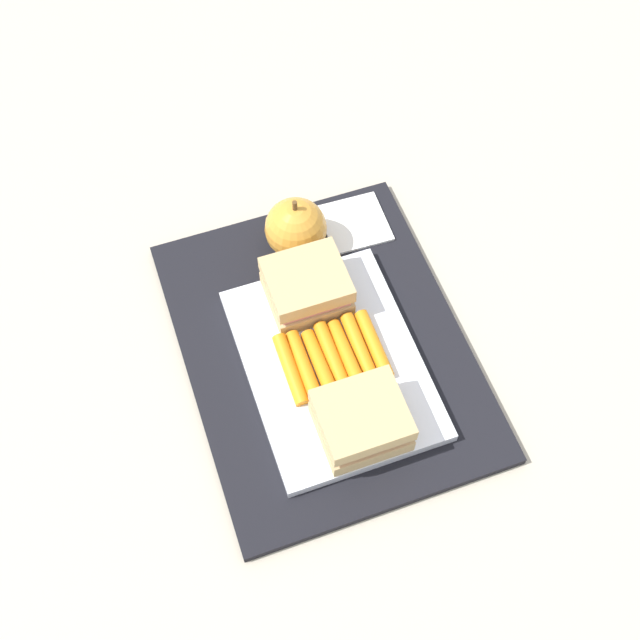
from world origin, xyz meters
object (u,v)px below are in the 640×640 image
object	(u,v)px
sandwich_half_left	(362,420)
paper_napkin	(355,223)
carrot_sticks_bundle	(332,357)
apple	(296,228)
sandwich_half_right	(307,287)
food_tray	(332,363)

from	to	relation	value
sandwich_half_left	paper_napkin	world-z (taller)	sandwich_half_left
sandwich_half_left	carrot_sticks_bundle	bearing A→B (deg)	0.02
apple	sandwich_half_left	bearing A→B (deg)	176.74
sandwich_half_left	apple	size ratio (longest dim) A/B	1.03
sandwich_half_left	apple	world-z (taller)	apple
sandwich_half_right	paper_napkin	xyz separation A→B (m)	(0.08, -0.08, -0.03)
sandwich_half_right	paper_napkin	distance (m)	0.12
food_tray	paper_napkin	size ratio (longest dim) A/B	3.29
food_tray	paper_napkin	distance (m)	0.18
sandwich_half_left	carrot_sticks_bundle	distance (m)	0.08
food_tray	apple	bearing A→B (deg)	-4.92
food_tray	carrot_sticks_bundle	world-z (taller)	carrot_sticks_bundle
sandwich_half_right	apple	world-z (taller)	apple
food_tray	sandwich_half_left	bearing A→B (deg)	180.00
carrot_sticks_bundle	paper_napkin	distance (m)	0.18
food_tray	paper_napkin	xyz separation A→B (m)	(0.16, -0.08, -0.00)
sandwich_half_right	carrot_sticks_bundle	world-z (taller)	sandwich_half_right
sandwich_half_right	food_tray	bearing A→B (deg)	180.00
sandwich_half_left	sandwich_half_right	world-z (taller)	same
sandwich_half_left	sandwich_half_right	distance (m)	0.16
carrot_sticks_bundle	paper_napkin	xyz separation A→B (m)	(0.16, -0.08, -0.02)
carrot_sticks_bundle	sandwich_half_left	bearing A→B (deg)	-179.98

